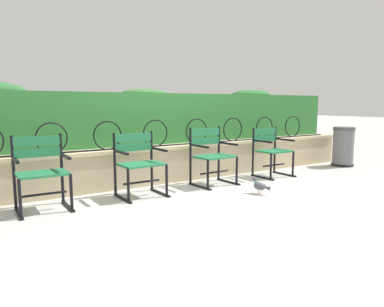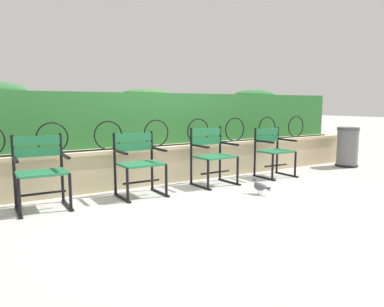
% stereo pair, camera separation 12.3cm
% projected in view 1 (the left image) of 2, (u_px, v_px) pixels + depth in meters
% --- Properties ---
extents(ground_plane, '(60.00, 60.00, 0.00)m').
position_uv_depth(ground_plane, '(197.00, 194.00, 5.07)').
color(ground_plane, '#B7B5AF').
extents(stone_wall, '(8.02, 0.41, 0.58)m').
position_uv_depth(stone_wall, '(164.00, 163.00, 5.82)').
color(stone_wall, '#C6B289').
rests_on(stone_wall, ground).
extents(iron_arch_fence, '(7.47, 0.02, 0.42)m').
position_uv_depth(iron_arch_fence, '(157.00, 135.00, 5.61)').
color(iron_arch_fence, black).
rests_on(iron_arch_fence, stone_wall).
extents(hedge_row, '(7.86, 0.55, 0.97)m').
position_uv_depth(hedge_row, '(148.00, 116.00, 6.07)').
color(hedge_row, '#2D7033').
rests_on(hedge_row, stone_wall).
extents(park_chair_leftmost, '(0.59, 0.53, 0.88)m').
position_uv_depth(park_chair_leftmost, '(41.00, 170.00, 4.26)').
color(park_chair_leftmost, '#237547').
rests_on(park_chair_leftmost, ground).
extents(park_chair_centre_left, '(0.60, 0.53, 0.86)m').
position_uv_depth(park_chair_centre_left, '(139.00, 162.00, 4.92)').
color(park_chair_centre_left, '#237547').
rests_on(park_chair_centre_left, ground).
extents(park_chair_centre_right, '(0.63, 0.55, 0.88)m').
position_uv_depth(park_chair_centre_right, '(212.00, 154.00, 5.62)').
color(park_chair_centre_right, '#237547').
rests_on(park_chair_centre_right, ground).
extents(park_chair_rightmost, '(0.57, 0.52, 0.83)m').
position_uv_depth(park_chair_rightmost, '(271.00, 150.00, 6.27)').
color(park_chair_rightmost, '#237547').
rests_on(park_chair_rightmost, ground).
extents(pigeon_near_chairs, '(0.14, 0.29, 0.22)m').
position_uv_depth(pigeon_near_chairs, '(260.00, 186.00, 5.05)').
color(pigeon_near_chairs, '#5B5B66').
rests_on(pigeon_near_chairs, ground).
extents(trash_bin, '(0.44, 0.44, 0.78)m').
position_uv_depth(trash_bin, '(343.00, 147.00, 7.29)').
color(trash_bin, slate).
rests_on(trash_bin, ground).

